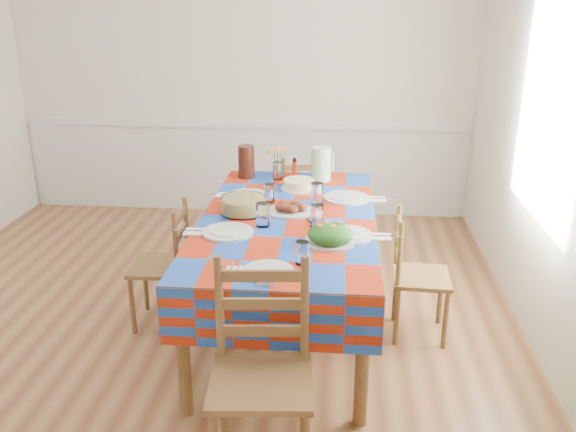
# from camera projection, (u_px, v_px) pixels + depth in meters

# --- Properties ---
(room) EXTENTS (4.58, 5.08, 2.78)m
(room) POSITION_uv_depth(u_px,v_px,m) (173.00, 136.00, 3.60)
(room) COLOR brown
(room) RESTS_ON ground
(wainscot) EXTENTS (4.41, 0.06, 0.92)m
(wainscot) POSITION_uv_depth(u_px,v_px,m) (243.00, 165.00, 6.22)
(wainscot) COLOR silver
(wainscot) RESTS_ON room
(window_right) EXTENTS (0.00, 1.40, 1.40)m
(window_right) POSITION_uv_depth(u_px,v_px,m) (550.00, 107.00, 3.64)
(window_right) COLOR white
(window_right) RESTS_ON room
(dining_table) EXTENTS (1.11, 2.06, 0.80)m
(dining_table) POSITION_uv_depth(u_px,v_px,m) (288.00, 230.00, 3.91)
(dining_table) COLOR brown
(dining_table) RESTS_ON room
(setting_near_head) EXTENTS (0.42, 0.28, 0.13)m
(setting_near_head) POSITION_uv_depth(u_px,v_px,m) (280.00, 264.00, 3.14)
(setting_near_head) COLOR silver
(setting_near_head) RESTS_ON dining_table
(setting_left_near) EXTENTS (0.56, 0.33, 0.15)m
(setting_left_near) POSITION_uv_depth(u_px,v_px,m) (240.00, 226.00, 3.64)
(setting_left_near) COLOR silver
(setting_left_near) RESTS_ON dining_table
(setting_left_far) EXTENTS (0.48, 0.29, 0.13)m
(setting_left_far) POSITION_uv_depth(u_px,v_px,m) (255.00, 194.00, 4.22)
(setting_left_far) COLOR silver
(setting_left_far) RESTS_ON dining_table
(setting_right_near) EXTENTS (0.56, 0.32, 0.14)m
(setting_right_near) POSITION_uv_depth(u_px,v_px,m) (337.00, 228.00, 3.61)
(setting_right_near) COLOR silver
(setting_right_near) RESTS_ON dining_table
(setting_right_far) EXTENTS (0.59, 0.34, 0.15)m
(setting_right_far) POSITION_uv_depth(u_px,v_px,m) (337.00, 196.00, 4.16)
(setting_right_far) COLOR silver
(setting_right_far) RESTS_ON dining_table
(meat_platter) EXTENTS (0.36, 0.26, 0.07)m
(meat_platter) POSITION_uv_depth(u_px,v_px,m) (291.00, 209.00, 3.94)
(meat_platter) COLOR silver
(meat_platter) RESTS_ON dining_table
(salad_platter) EXTENTS (0.29, 0.29, 0.12)m
(salad_platter) POSITION_uv_depth(u_px,v_px,m) (330.00, 235.00, 3.47)
(salad_platter) COLOR silver
(salad_platter) RESTS_ON dining_table
(pasta_bowl) EXTENTS (0.30, 0.30, 0.11)m
(pasta_bowl) POSITION_uv_depth(u_px,v_px,m) (243.00, 205.00, 3.93)
(pasta_bowl) COLOR white
(pasta_bowl) RESTS_ON dining_table
(cake) EXTENTS (0.27, 0.27, 0.07)m
(cake) POSITION_uv_depth(u_px,v_px,m) (299.00, 185.00, 4.41)
(cake) COLOR silver
(cake) RESTS_ON dining_table
(serving_utensils) EXTENTS (0.16, 0.36, 0.01)m
(serving_utensils) POSITION_uv_depth(u_px,v_px,m) (317.00, 223.00, 3.76)
(serving_utensils) COLOR black
(serving_utensils) RESTS_ON dining_table
(flower_vase) EXTENTS (0.16, 0.13, 0.26)m
(flower_vase) POSITION_uv_depth(u_px,v_px,m) (278.00, 166.00, 4.62)
(flower_vase) COLOR white
(flower_vase) RESTS_ON dining_table
(hot_sauce) EXTENTS (0.04, 0.04, 0.15)m
(hot_sauce) POSITION_uv_depth(u_px,v_px,m) (295.00, 168.00, 4.68)
(hot_sauce) COLOR red
(hot_sauce) RESTS_ON dining_table
(green_pitcher) EXTENTS (0.15, 0.15, 0.26)m
(green_pitcher) POSITION_uv_depth(u_px,v_px,m) (321.00, 164.00, 4.59)
(green_pitcher) COLOR #B9ECA6
(green_pitcher) RESTS_ON dining_table
(tea_pitcher) EXTENTS (0.12, 0.12, 0.25)m
(tea_pitcher) POSITION_uv_depth(u_px,v_px,m) (246.00, 162.00, 4.67)
(tea_pitcher) COLOR black
(tea_pitcher) RESTS_ON dining_table
(name_card) EXTENTS (0.09, 0.03, 0.02)m
(name_card) POSITION_uv_depth(u_px,v_px,m) (267.00, 283.00, 2.97)
(name_card) COLOR silver
(name_card) RESTS_ON dining_table
(chair_near) EXTENTS (0.49, 0.47, 1.04)m
(chair_near) POSITION_uv_depth(u_px,v_px,m) (261.00, 375.00, 2.76)
(chair_near) COLOR brown
(chair_near) RESTS_ON room
(chair_far) EXTENTS (0.44, 0.43, 0.88)m
(chair_far) POSITION_uv_depth(u_px,v_px,m) (302.00, 205.00, 5.22)
(chair_far) COLOR brown
(chair_far) RESTS_ON room
(chair_left) EXTENTS (0.38, 0.40, 0.86)m
(chair_left) POSITION_uv_depth(u_px,v_px,m) (165.00, 266.00, 4.08)
(chair_left) COLOR brown
(chair_left) RESTS_ON room
(chair_right) EXTENTS (0.37, 0.39, 0.85)m
(chair_right) POSITION_uv_depth(u_px,v_px,m) (416.00, 276.00, 3.94)
(chair_right) COLOR brown
(chair_right) RESTS_ON room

